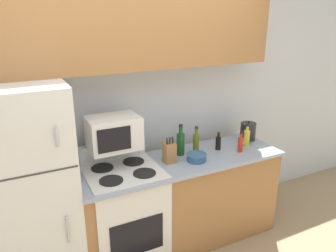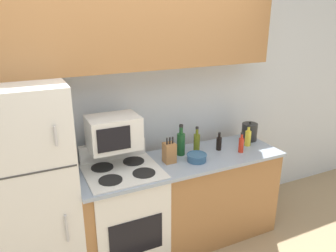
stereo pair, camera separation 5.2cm
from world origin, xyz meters
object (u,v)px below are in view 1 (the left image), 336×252
knife_block (169,153)px  kettle (248,131)px  bowl (197,157)px  bottle_olive_oil (196,142)px  stove (125,215)px  refrigerator (26,193)px  bottle_cooking_spray (247,137)px  microwave (114,133)px  bottle_soy_sauce (218,143)px  bottle_wine_green (181,143)px  bottle_hot_sauce (240,144)px

knife_block → kettle: 1.00m
bowl → bottle_olive_oil: bearing=60.4°
stove → refrigerator: bearing=174.4°
refrigerator → kettle: (2.19, 0.05, 0.13)m
stove → bottle_cooking_spray: 1.42m
microwave → knife_block: (0.46, -0.13, -0.22)m
bowl → bottle_olive_oil: size_ratio=0.71×
refrigerator → bottle_olive_oil: 1.53m
bottle_olive_oil → kettle: size_ratio=1.26×
refrigerator → bottle_soy_sauce: (1.75, -0.04, 0.11)m
microwave → kettle: (1.46, -0.00, -0.22)m
refrigerator → bottle_wine_green: refrigerator is taller
knife_block → bottle_wine_green: 0.20m
bowl → bottle_hot_sauce: bearing=-1.0°
bottle_olive_oil → bowl: bearing=-119.6°
refrigerator → knife_block: 1.21m
microwave → bowl: microwave is taller
refrigerator → microwave: size_ratio=3.99×
microwave → bowl: bearing=-17.1°
bottle_olive_oil → bottle_wine_green: bearing=174.5°
knife_block → kettle: knife_block is taller
stove → microwave: bearing=102.0°
stove → bottle_cooking_spray: (1.32, 0.00, 0.52)m
bowl → bottle_soy_sauce: bearing=22.0°
knife_block → bottle_cooking_spray: size_ratio=1.09×
microwave → bottle_cooking_spray: (1.35, -0.12, -0.23)m
stove → bottle_olive_oil: (0.77, 0.08, 0.53)m
kettle → stove: bearing=-175.1°
bottle_wine_green → bottle_soy_sauce: (0.39, -0.06, -0.05)m
refrigerator → bowl: bearing=-6.7°
stove → kettle: kettle is taller
bottle_hot_sauce → bowl: bearing=179.0°
bottle_hot_sauce → bottle_soy_sauce: 0.21m
refrigerator → bottle_cooking_spray: (2.08, -0.07, 0.13)m
stove → bottle_olive_oil: bottle_olive_oil is taller
stove → microwave: microwave is taller
bottle_soy_sauce → knife_block: bearing=-175.5°
microwave → kettle: bearing=-0.0°
knife_block → bottle_wine_green: size_ratio=0.80×
refrigerator → knife_block: size_ratio=7.13×
bottle_cooking_spray → bottle_hot_sauce: bearing=-147.2°
refrigerator → bottle_hot_sauce: (1.91, -0.18, 0.12)m
bottle_cooking_spray → bottle_olive_oil: 0.56m
microwave → bottle_olive_oil: (0.79, -0.04, -0.21)m
stove → kettle: (1.43, 0.12, 0.52)m
knife_block → bottle_hot_sauce: knife_block is taller
bottle_hot_sauce → bottle_olive_oil: bearing=155.1°
refrigerator → bowl: (1.43, -0.17, 0.08)m
bottle_olive_oil → bottle_cooking_spray: bearing=-7.7°
microwave → bottle_wine_green: microwave is taller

